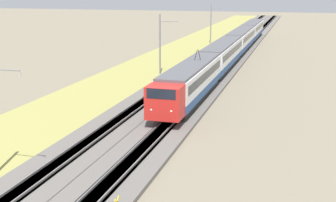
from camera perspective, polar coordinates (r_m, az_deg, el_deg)
name	(u,v)px	position (r m, az deg, el deg)	size (l,w,h in m)	color
ballast_main	(196,65)	(69.18, 3.47, 4.43)	(240.00, 4.40, 0.30)	#605B56
ballast_adjacent	(226,66)	(68.40, 7.05, 4.25)	(240.00, 4.40, 0.30)	#605B56
track_main	(196,65)	(69.18, 3.47, 4.44)	(240.00, 1.57, 0.45)	#4C4238
track_adjacent	(226,66)	(68.39, 7.05, 4.25)	(240.00, 1.57, 0.45)	#4C4238
grass_verge	(153,63)	(70.89, -1.78, 4.61)	(240.00, 8.95, 0.12)	#99934C
passenger_train	(233,45)	(74.94, 7.95, 6.75)	(78.73, 3.01, 5.03)	red
catenary_mast_mid	(160,44)	(61.36, -0.94, 6.98)	(0.22, 2.56, 7.92)	slate
catenary_mast_far	(211,23)	(95.66, 5.28, 9.43)	(0.22, 2.56, 8.01)	slate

